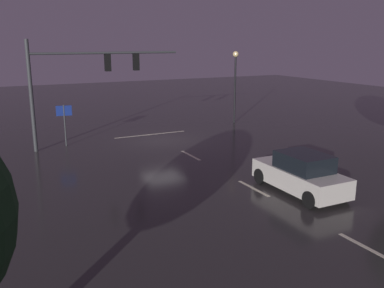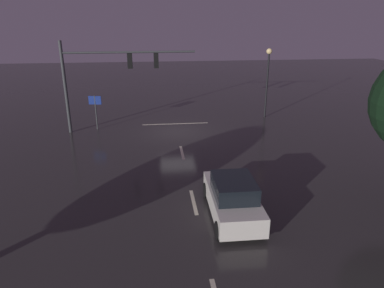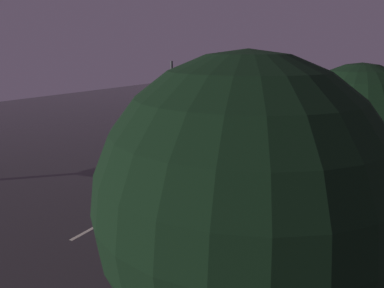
% 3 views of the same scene
% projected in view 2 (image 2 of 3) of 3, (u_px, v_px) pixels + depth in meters
% --- Properties ---
extents(ground_plane, '(80.00, 80.00, 0.00)m').
position_uv_depth(ground_plane, '(177.00, 132.00, 25.07)').
color(ground_plane, '#2D2B2B').
extents(traffic_signal_assembly, '(8.94, 0.47, 6.25)m').
position_uv_depth(traffic_signal_assembly, '(109.00, 70.00, 23.89)').
color(traffic_signal_assembly, '#383A3D').
rests_on(traffic_signal_assembly, ground_plane).
extents(lane_dash_far, '(0.16, 2.20, 0.01)m').
position_uv_depth(lane_dash_far, '(182.00, 153.00, 21.34)').
color(lane_dash_far, beige).
rests_on(lane_dash_far, ground_plane).
extents(lane_dash_mid, '(0.16, 2.20, 0.01)m').
position_uv_depth(lane_dash_mid, '(194.00, 202.00, 15.74)').
color(lane_dash_mid, beige).
rests_on(lane_dash_mid, ground_plane).
extents(stop_bar, '(5.00, 0.16, 0.01)m').
position_uv_depth(stop_bar, '(175.00, 124.00, 26.96)').
color(stop_bar, beige).
rests_on(stop_bar, ground_plane).
extents(car_approaching, '(1.93, 4.38, 1.70)m').
position_uv_depth(car_approaching, '(233.00, 198.00, 14.46)').
color(car_approaching, silver).
rests_on(car_approaching, ground_plane).
extents(street_lamp_left_kerb, '(0.44, 0.44, 5.41)m').
position_uv_depth(street_lamp_left_kerb, '(268.00, 70.00, 27.45)').
color(street_lamp_left_kerb, black).
rests_on(street_lamp_left_kerb, ground_plane).
extents(route_sign, '(0.90, 0.22, 2.49)m').
position_uv_depth(route_sign, '(95.00, 105.00, 25.09)').
color(route_sign, '#383A3D').
rests_on(route_sign, ground_plane).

